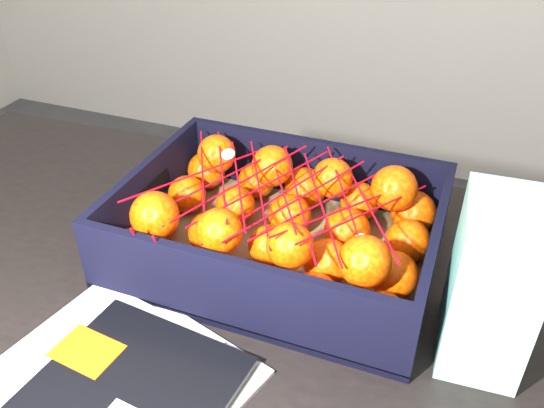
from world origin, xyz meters
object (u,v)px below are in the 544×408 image
(magazine_stack, at_px, (99,403))
(produce_crate, at_px, (280,237))
(table, at_px, (173,340))
(retail_carton, at_px, (492,283))

(magazine_stack, bearing_deg, produce_crate, 74.23)
(magazine_stack, height_order, produce_crate, produce_crate)
(table, height_order, magazine_stack, magazine_stack)
(table, bearing_deg, retail_carton, 7.22)
(produce_crate, xyz_separation_m, retail_carton, (0.28, -0.07, 0.07))
(table, bearing_deg, produce_crate, 46.66)
(table, distance_m, retail_carton, 0.45)
(magazine_stack, xyz_separation_m, produce_crate, (0.09, 0.32, 0.02))
(magazine_stack, bearing_deg, table, 98.81)
(table, distance_m, magazine_stack, 0.22)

